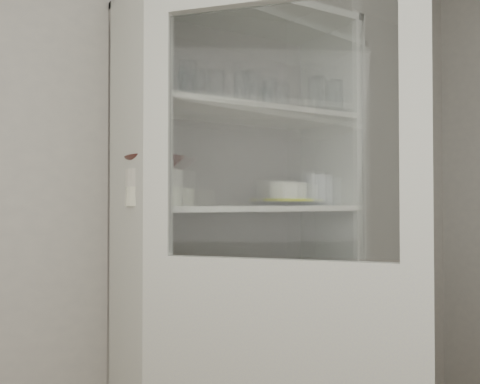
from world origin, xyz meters
TOP-DOWN VIEW (x-y plane):
  - wall_back at (0.00, 1.50)m, footprint 3.60×0.02m
  - pantry_cabinet at (0.20, 1.34)m, footprint 1.00×0.45m
  - cupboard_door at (0.00, 0.72)m, footprint 0.63×0.70m
  - tumbler_0 at (-0.11, 1.12)m, footprint 0.08×0.08m
  - tumbler_1 at (-0.20, 1.12)m, footprint 0.09×0.09m
  - tumbler_2 at (0.14, 1.16)m, footprint 0.09×0.09m
  - tumbler_3 at (0.28, 1.17)m, footprint 0.07×0.07m
  - tumbler_4 at (0.17, 1.14)m, footprint 0.08×0.08m
  - tumbler_5 at (0.51, 1.14)m, footprint 0.09×0.09m
  - tumbler_6 at (0.61, 1.14)m, footprint 0.10×0.10m
  - tumbler_7 at (-0.21, 1.26)m, footprint 0.09×0.09m
  - tumbler_8 at (-0.05, 1.27)m, footprint 0.08×0.08m
  - tumbler_9 at (-0.04, 1.29)m, footprint 0.08×0.08m
  - tumbler_10 at (0.07, 1.26)m, footprint 0.09×0.09m
  - tumbler_11 at (0.41, 1.28)m, footprint 0.10×0.10m
  - goblet_0 at (-0.21, 1.34)m, footprint 0.08×0.08m
  - goblet_1 at (0.05, 1.34)m, footprint 0.08×0.08m
  - goblet_2 at (0.39, 1.36)m, footprint 0.07×0.07m
  - goblet_3 at (0.41, 1.37)m, footprint 0.08×0.08m
  - plate_stack_front at (-0.21, 1.21)m, footprint 0.21×0.21m
  - plate_stack_back at (-0.07, 1.38)m, footprint 0.19×0.19m
  - cream_bowl at (-0.21, 1.21)m, footprint 0.24×0.24m
  - terracotta_bowl at (-0.21, 1.21)m, footprint 0.21×0.21m
  - glass_platter at (0.44, 1.26)m, footprint 0.33×0.33m
  - yellow_trivet at (0.44, 1.26)m, footprint 0.20×0.20m
  - white_ramekin at (0.44, 1.26)m, footprint 0.18×0.18m
  - grey_bowl_stack at (0.61, 1.26)m, footprint 0.14×0.14m
  - mug_blue at (0.57, 1.22)m, footprint 0.14×0.14m
  - mug_teal at (0.45, 1.29)m, footprint 0.11×0.11m
  - mug_white at (0.45, 1.15)m, footprint 0.14×0.14m
  - teal_jar at (0.29, 1.29)m, footprint 0.09×0.09m
  - measuring_cups at (0.11, 1.19)m, footprint 0.10×0.10m
  - white_canister at (-0.16, 1.28)m, footprint 0.13×0.13m
  - tin_box at (0.53, 1.27)m, footprint 0.21×0.16m

SIDE VIEW (x-z plane):
  - tin_box at x=0.53m, z-range 0.46..0.52m
  - cupboard_door at x=0.00m, z-range -0.13..1.87m
  - measuring_cups at x=0.11m, z-range 0.86..0.90m
  - mug_teal at x=0.45m, z-range 0.86..0.95m
  - mug_blue at x=0.57m, z-range 0.86..0.96m
  - mug_white at x=0.45m, z-range 0.86..0.96m
  - teal_jar at x=0.29m, z-range 0.86..0.96m
  - white_canister at x=-0.16m, z-range 0.86..0.98m
  - pantry_cabinet at x=0.20m, z-range -0.11..1.99m
  - glass_platter at x=0.44m, z-range 1.26..1.28m
  - yellow_trivet at x=0.44m, z-range 1.28..1.29m
  - plate_stack_front at x=-0.21m, z-range 1.26..1.33m
  - plate_stack_back at x=-0.07m, z-range 1.26..1.33m
  - wall_back at x=0.00m, z-range 0.00..2.60m
  - white_ramekin at x=0.44m, z-range 1.29..1.36m
  - grey_bowl_stack at x=0.61m, z-range 1.26..1.40m
  - cream_bowl at x=-0.21m, z-range 1.33..1.40m
  - terracotta_bowl at x=-0.21m, z-range 1.40..1.45m
  - tumbler_3 at x=0.28m, z-range 1.66..1.79m
  - tumbler_1 at x=-0.20m, z-range 1.66..1.79m
  - tumbler_0 at x=-0.11m, z-range 1.66..1.79m
  - tumbler_2 at x=0.14m, z-range 1.66..1.80m
  - tumbler_9 at x=-0.04m, z-range 1.66..1.80m
  - tumbler_4 at x=0.17m, z-range 1.66..1.80m
  - tumbler_8 at x=-0.05m, z-range 1.66..1.80m
  - tumbler_11 at x=0.41m, z-range 1.66..1.81m
  - tumbler_7 at x=-0.21m, z-range 1.66..1.81m
  - goblet_2 at x=0.39m, z-range 1.66..1.81m
  - tumbler_6 at x=0.61m, z-range 1.66..1.81m
  - tumbler_10 at x=0.07m, z-range 1.66..1.81m
  - tumbler_5 at x=0.51m, z-range 1.66..1.81m
  - goblet_3 at x=0.41m, z-range 1.66..1.83m
  - goblet_0 at x=-0.21m, z-range 1.66..1.85m
  - goblet_1 at x=0.05m, z-range 1.66..1.85m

